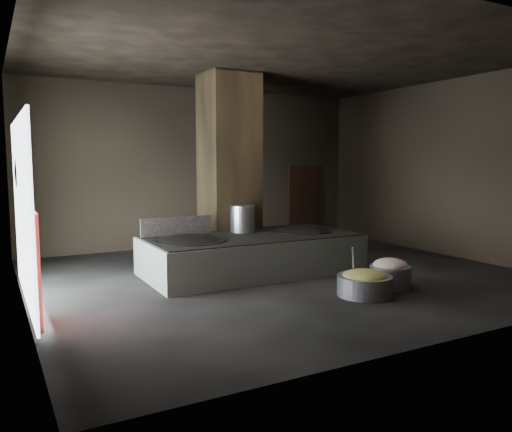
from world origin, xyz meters
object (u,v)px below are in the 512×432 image
veg_basin (365,286)px  meat_basin (390,277)px  hearth_platform (252,254)px  wok_right (302,234)px  wok_left (190,244)px  stock_pot (243,219)px  cook (253,224)px

veg_basin → meat_basin: meat_basin is taller
hearth_platform → meat_basin: (1.72, -2.44, -0.19)m
wok_right → wok_left: bearing=-178.0°
stock_pot → meat_basin: size_ratio=0.77×
wok_left → wok_right: 2.80m
wok_right → cook: size_ratio=0.84×
wok_right → veg_basin: bearing=-99.4°
cook → meat_basin: cook is taller
cook → hearth_platform: bearing=58.6°
hearth_platform → cook: 2.05m
stock_pot → cook: 1.55m
stock_pot → veg_basin: stock_pot is taller
wok_left → meat_basin: (3.17, -2.39, -0.54)m
cook → wok_right: bearing=99.8°
hearth_platform → cook: (0.96, 1.77, 0.41)m
stock_pot → cook: size_ratio=0.37×
wok_right → meat_basin: bearing=-81.7°
hearth_platform → cook: size_ratio=2.86×
wok_left → veg_basin: (2.35, -2.60, -0.57)m
wok_left → meat_basin: size_ratio=1.87×
cook → meat_basin: (0.76, -4.21, -0.59)m
stock_pot → wok_right: bearing=-21.0°
veg_basin → stock_pot: bearing=105.0°
veg_basin → meat_basin: (0.81, 0.20, 0.03)m
wok_right → hearth_platform: bearing=-177.9°
hearth_platform → stock_pot: (0.05, 0.55, 0.73)m
wok_right → cook: (-0.39, 1.72, 0.06)m
hearth_platform → wok_right: (1.35, 0.05, 0.35)m
hearth_platform → veg_basin: size_ratio=4.64×
wok_left → cook: size_ratio=0.90×
wok_left → meat_basin: wok_left is taller
meat_basin → cook: bearing=100.2°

